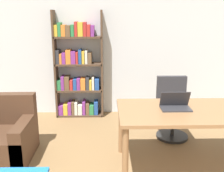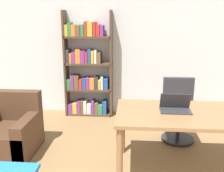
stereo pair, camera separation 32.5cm
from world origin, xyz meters
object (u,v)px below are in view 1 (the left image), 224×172
at_px(bookshelf, 77,71).
at_px(laptop, 175,105).
at_px(desk, 189,117).
at_px(office_chair, 172,110).
at_px(armchair, 4,138).

bearing_deg(bookshelf, laptop, -52.82).
bearing_deg(desk, bookshelf, 129.66).
relative_size(desk, bookshelf, 0.87).
bearing_deg(bookshelf, office_chair, -30.81).
height_order(laptop, bookshelf, bookshelf).
height_order(desk, bookshelf, bookshelf).
xyz_separation_m(desk, armchair, (-2.39, 0.31, -0.41)).
bearing_deg(desk, office_chair, 87.71).
relative_size(office_chair, bookshelf, 0.48).
relative_size(laptop, armchair, 0.44).
bearing_deg(office_chair, desk, -92.29).
xyz_separation_m(office_chair, bookshelf, (-1.58, 0.94, 0.44)).
xyz_separation_m(office_chair, armchair, (-2.42, -0.61, -0.16)).
relative_size(desk, office_chair, 1.81).
distance_m(office_chair, armchair, 2.50).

